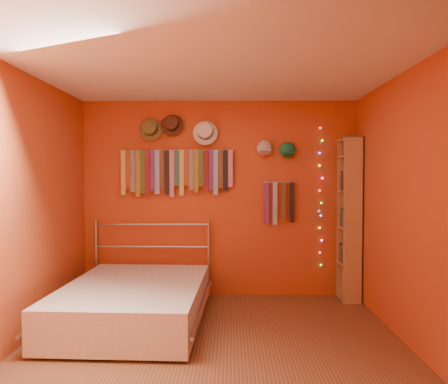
# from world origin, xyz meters

# --- Properties ---
(ground) EXTENTS (3.50, 3.50, 0.00)m
(ground) POSITION_xyz_m (0.00, 0.00, 0.00)
(ground) COLOR brown
(ground) RESTS_ON ground
(back_wall) EXTENTS (3.50, 0.02, 2.50)m
(back_wall) POSITION_xyz_m (0.00, 1.75, 1.25)
(back_wall) COLOR #A5421A
(back_wall) RESTS_ON ground
(right_wall) EXTENTS (0.02, 3.50, 2.50)m
(right_wall) POSITION_xyz_m (1.75, 0.00, 1.25)
(right_wall) COLOR #A5421A
(right_wall) RESTS_ON ground
(left_wall) EXTENTS (0.02, 3.50, 2.50)m
(left_wall) POSITION_xyz_m (-1.75, 0.00, 1.25)
(left_wall) COLOR #A5421A
(left_wall) RESTS_ON ground
(ceiling) EXTENTS (3.50, 3.50, 0.02)m
(ceiling) POSITION_xyz_m (0.00, 0.00, 2.50)
(ceiling) COLOR white
(ceiling) RESTS_ON back_wall
(tie_rack) EXTENTS (1.45, 0.03, 0.60)m
(tie_rack) POSITION_xyz_m (-0.55, 1.69, 1.62)
(tie_rack) COLOR #ACACB0
(tie_rack) RESTS_ON back_wall
(small_tie_rack) EXTENTS (0.40, 0.03, 0.54)m
(small_tie_rack) POSITION_xyz_m (0.76, 1.69, 1.22)
(small_tie_rack) COLOR #ACACB0
(small_tie_rack) RESTS_ON back_wall
(fedora_olive) EXTENTS (0.30, 0.16, 0.30)m
(fedora_olive) POSITION_xyz_m (-0.87, 1.65, 2.14)
(fedora_olive) COLOR brown
(fedora_olive) RESTS_ON back_wall
(fedora_brown) EXTENTS (0.28, 0.15, 0.28)m
(fedora_brown) POSITION_xyz_m (-0.60, 1.65, 2.19)
(fedora_brown) COLOR #472719
(fedora_brown) RESTS_ON back_wall
(fedora_white) EXTENTS (0.31, 0.17, 0.31)m
(fedora_white) POSITION_xyz_m (-0.17, 1.65, 2.10)
(fedora_white) COLOR white
(fedora_white) RESTS_ON back_wall
(cap_white) EXTENTS (0.19, 0.24, 0.19)m
(cap_white) POSITION_xyz_m (0.58, 1.70, 1.89)
(cap_white) COLOR beige
(cap_white) RESTS_ON back_wall
(cap_green) EXTENTS (0.19, 0.24, 0.19)m
(cap_green) POSITION_xyz_m (0.87, 1.70, 1.87)
(cap_green) COLOR #1A7647
(cap_green) RESTS_ON back_wall
(fairy_lights) EXTENTS (0.06, 0.02, 1.77)m
(fairy_lights) POSITION_xyz_m (1.30, 1.71, 1.28)
(fairy_lights) COLOR #FF3333
(fairy_lights) RESTS_ON back_wall
(reading_lamp) EXTENTS (0.08, 0.32, 0.10)m
(reading_lamp) POSITION_xyz_m (1.23, 1.50, 1.11)
(reading_lamp) COLOR #ACACB0
(reading_lamp) RESTS_ON back_wall
(bookshelf) EXTENTS (0.25, 0.34, 2.00)m
(bookshelf) POSITION_xyz_m (1.66, 1.53, 1.02)
(bookshelf) COLOR #AB804D
(bookshelf) RESTS_ON ground
(bed) EXTENTS (1.54, 2.04, 0.98)m
(bed) POSITION_xyz_m (-0.85, 0.63, 0.23)
(bed) COLOR #ACACB0
(bed) RESTS_ON ground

